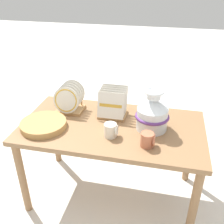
{
  "coord_description": "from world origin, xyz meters",
  "views": [
    {
      "loc": [
        0.34,
        -1.56,
        1.67
      ],
      "look_at": [
        0.0,
        0.0,
        0.78
      ],
      "focal_mm": 42.0,
      "sensor_mm": 36.0,
      "label": 1
    }
  ],
  "objects_px": {
    "dish_rack_square_plates": "(113,106)",
    "mug_terracotta_glaze": "(148,140)",
    "dish_rack_round_plates": "(69,101)",
    "wicker_charger_stack": "(43,124)",
    "mug_cream_glaze": "(111,130)",
    "ceramic_vase": "(152,113)"
  },
  "relations": [
    {
      "from": "ceramic_vase",
      "to": "mug_cream_glaze",
      "type": "bearing_deg",
      "value": -148.53
    },
    {
      "from": "wicker_charger_stack",
      "to": "mug_cream_glaze",
      "type": "relative_size",
      "value": 3.4
    },
    {
      "from": "wicker_charger_stack",
      "to": "mug_terracotta_glaze",
      "type": "relative_size",
      "value": 3.4
    },
    {
      "from": "wicker_charger_stack",
      "to": "mug_cream_glaze",
      "type": "distance_m",
      "value": 0.49
    },
    {
      "from": "dish_rack_round_plates",
      "to": "mug_cream_glaze",
      "type": "xyz_separation_m",
      "value": [
        0.39,
        -0.27,
        -0.04
      ]
    },
    {
      "from": "dish_rack_round_plates",
      "to": "mug_terracotta_glaze",
      "type": "xyz_separation_m",
      "value": [
        0.64,
        -0.33,
        -0.04
      ]
    },
    {
      "from": "dish_rack_square_plates",
      "to": "mug_terracotta_glaze",
      "type": "xyz_separation_m",
      "value": [
        0.3,
        -0.34,
        -0.03
      ]
    },
    {
      "from": "mug_cream_glaze",
      "to": "dish_rack_round_plates",
      "type": "bearing_deg",
      "value": 145.16
    },
    {
      "from": "wicker_charger_stack",
      "to": "mug_terracotta_glaze",
      "type": "distance_m",
      "value": 0.74
    },
    {
      "from": "wicker_charger_stack",
      "to": "ceramic_vase",
      "type": "bearing_deg",
      "value": 11.23
    },
    {
      "from": "mug_terracotta_glaze",
      "to": "mug_cream_glaze",
      "type": "relative_size",
      "value": 1.0
    },
    {
      "from": "ceramic_vase",
      "to": "mug_cream_glaze",
      "type": "height_order",
      "value": "ceramic_vase"
    },
    {
      "from": "dish_rack_round_plates",
      "to": "mug_terracotta_glaze",
      "type": "distance_m",
      "value": 0.72
    },
    {
      "from": "dish_rack_square_plates",
      "to": "wicker_charger_stack",
      "type": "xyz_separation_m",
      "value": [
        -0.44,
        -0.27,
        -0.06
      ]
    },
    {
      "from": "mug_cream_glaze",
      "to": "wicker_charger_stack",
      "type": "bearing_deg",
      "value": 179.11
    },
    {
      "from": "ceramic_vase",
      "to": "mug_cream_glaze",
      "type": "distance_m",
      "value": 0.31
    },
    {
      "from": "dish_rack_round_plates",
      "to": "mug_cream_glaze",
      "type": "relative_size",
      "value": 2.33
    },
    {
      "from": "dish_rack_square_plates",
      "to": "mug_terracotta_glaze",
      "type": "relative_size",
      "value": 2.26
    },
    {
      "from": "ceramic_vase",
      "to": "dish_rack_square_plates",
      "type": "bearing_deg",
      "value": 157.91
    },
    {
      "from": "dish_rack_round_plates",
      "to": "wicker_charger_stack",
      "type": "xyz_separation_m",
      "value": [
        -0.1,
        -0.27,
        -0.07
      ]
    },
    {
      "from": "dish_rack_round_plates",
      "to": "wicker_charger_stack",
      "type": "distance_m",
      "value": 0.29
    },
    {
      "from": "mug_terracotta_glaze",
      "to": "wicker_charger_stack",
      "type": "bearing_deg",
      "value": 175.05
    }
  ]
}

